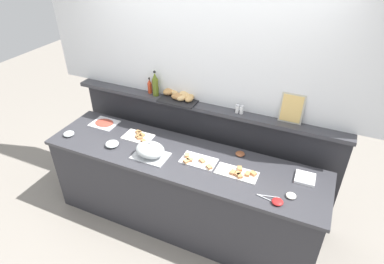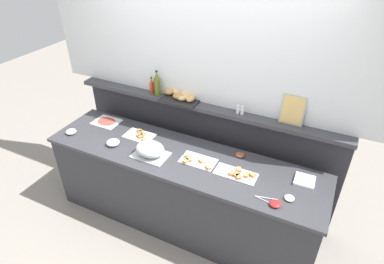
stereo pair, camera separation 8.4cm
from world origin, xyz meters
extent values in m
plane|color=gray|center=(0.00, 0.60, 0.00)|extent=(12.00, 12.00, 0.00)
cube|color=#2D2D33|center=(0.00, 0.00, 0.43)|extent=(2.75, 0.67, 0.87)
cube|color=#38383D|center=(0.00, 0.00, 0.88)|extent=(2.79, 0.71, 0.03)
cube|color=#2D2D33|center=(0.00, 0.54, 0.60)|extent=(2.94, 0.08, 1.20)
cube|color=#38383D|center=(0.00, 0.49, 1.22)|extent=(2.94, 0.22, 0.04)
cube|color=silver|center=(0.00, 0.56, 1.92)|extent=(3.54, 0.08, 1.36)
cube|color=silver|center=(0.19, 0.00, 0.91)|extent=(0.34, 0.20, 0.01)
cube|color=tan|center=(0.32, -0.06, 0.92)|extent=(0.07, 0.07, 0.01)
cube|color=#B24738|center=(0.32, -0.06, 0.92)|extent=(0.07, 0.07, 0.01)
cube|color=tan|center=(0.32, -0.06, 0.93)|extent=(0.07, 0.07, 0.01)
cube|color=tan|center=(0.11, -0.04, 0.92)|extent=(0.06, 0.05, 0.01)
cube|color=#B24738|center=(0.11, -0.04, 0.92)|extent=(0.06, 0.05, 0.01)
cube|color=tan|center=(0.11, -0.04, 0.93)|extent=(0.06, 0.05, 0.01)
cube|color=tan|center=(0.09, -0.07, 0.92)|extent=(0.06, 0.07, 0.01)
cube|color=#B24738|center=(0.09, -0.07, 0.92)|extent=(0.06, 0.07, 0.01)
cube|color=tan|center=(0.09, -0.07, 0.93)|extent=(0.06, 0.07, 0.01)
cube|color=tan|center=(0.06, 0.01, 0.92)|extent=(0.06, 0.07, 0.01)
cube|color=#B24738|center=(0.06, 0.01, 0.92)|extent=(0.06, 0.07, 0.01)
cube|color=tan|center=(0.06, 0.01, 0.93)|extent=(0.06, 0.07, 0.01)
cube|color=tan|center=(0.22, -0.01, 0.92)|extent=(0.07, 0.06, 0.01)
cube|color=#B24738|center=(0.22, -0.01, 0.92)|extent=(0.07, 0.06, 0.01)
cube|color=tan|center=(0.22, -0.01, 0.93)|extent=(0.07, 0.06, 0.01)
cube|color=white|center=(-0.56, 0.11, 0.91)|extent=(0.31, 0.20, 0.01)
cube|color=#AD7A47|center=(-0.58, 0.17, 0.92)|extent=(0.06, 0.05, 0.01)
cube|color=#D1664C|center=(-0.58, 0.17, 0.92)|extent=(0.06, 0.05, 0.01)
cube|color=#AD7A47|center=(-0.58, 0.17, 0.93)|extent=(0.06, 0.05, 0.01)
cube|color=#AD7A47|center=(-0.51, 0.13, 0.92)|extent=(0.05, 0.06, 0.01)
cube|color=#D1664C|center=(-0.51, 0.13, 0.92)|extent=(0.05, 0.06, 0.01)
cube|color=#AD7A47|center=(-0.51, 0.13, 0.93)|extent=(0.05, 0.06, 0.01)
cube|color=#AD7A47|center=(-0.56, 0.15, 0.92)|extent=(0.07, 0.07, 0.01)
cube|color=#D1664C|center=(-0.56, 0.15, 0.92)|extent=(0.07, 0.07, 0.01)
cube|color=#AD7A47|center=(-0.56, 0.15, 0.93)|extent=(0.07, 0.07, 0.01)
cube|color=#AD7A47|center=(-0.44, 0.04, 0.92)|extent=(0.07, 0.06, 0.01)
cube|color=#D1664C|center=(-0.44, 0.04, 0.92)|extent=(0.07, 0.06, 0.01)
cube|color=#AD7A47|center=(-0.44, 0.04, 0.93)|extent=(0.07, 0.06, 0.01)
cube|color=#AD7A47|center=(-0.54, 0.10, 0.92)|extent=(0.06, 0.07, 0.01)
cube|color=#D1664C|center=(-0.54, 0.10, 0.92)|extent=(0.06, 0.07, 0.01)
cube|color=#AD7A47|center=(-0.54, 0.10, 0.93)|extent=(0.06, 0.07, 0.01)
cube|color=#AD7A47|center=(-0.51, 0.08, 0.92)|extent=(0.07, 0.07, 0.01)
cube|color=#D1664C|center=(-0.51, 0.08, 0.92)|extent=(0.07, 0.07, 0.01)
cube|color=#AD7A47|center=(-0.51, 0.08, 0.93)|extent=(0.07, 0.07, 0.01)
cube|color=white|center=(0.57, -0.02, 0.91)|extent=(0.38, 0.17, 0.01)
cube|color=#B7844C|center=(0.71, 0.01, 0.92)|extent=(0.07, 0.06, 0.01)
cube|color=#D1664C|center=(0.71, 0.01, 0.92)|extent=(0.07, 0.06, 0.01)
cube|color=#B7844C|center=(0.71, 0.01, 0.93)|extent=(0.07, 0.06, 0.01)
cube|color=#B7844C|center=(0.58, 0.03, 0.92)|extent=(0.06, 0.07, 0.01)
cube|color=#D1664C|center=(0.58, 0.03, 0.92)|extent=(0.06, 0.07, 0.01)
cube|color=#B7844C|center=(0.58, 0.03, 0.93)|extent=(0.06, 0.07, 0.01)
cube|color=#B7844C|center=(0.54, -0.05, 0.92)|extent=(0.05, 0.06, 0.01)
cube|color=#D1664C|center=(0.54, -0.05, 0.92)|extent=(0.05, 0.06, 0.01)
cube|color=#B7844C|center=(0.54, -0.05, 0.93)|extent=(0.05, 0.06, 0.01)
cube|color=#B7844C|center=(0.67, -0.02, 0.92)|extent=(0.04, 0.06, 0.01)
cube|color=#D1664C|center=(0.67, -0.02, 0.92)|extent=(0.04, 0.06, 0.01)
cube|color=#B7844C|center=(0.67, -0.02, 0.93)|extent=(0.04, 0.06, 0.01)
cube|color=#B7844C|center=(0.59, -0.05, 0.92)|extent=(0.06, 0.07, 0.01)
cube|color=#D1664C|center=(0.59, -0.05, 0.92)|extent=(0.06, 0.07, 0.01)
cube|color=#B7844C|center=(0.59, -0.05, 0.93)|extent=(0.06, 0.07, 0.01)
cube|color=#B7844C|center=(0.61, -0.07, 0.92)|extent=(0.06, 0.07, 0.01)
cube|color=#D1664C|center=(0.61, -0.07, 0.92)|extent=(0.06, 0.07, 0.01)
cube|color=#B7844C|center=(0.61, -0.07, 0.93)|extent=(0.06, 0.07, 0.01)
cube|color=silver|center=(-1.04, 0.18, 0.91)|extent=(0.29, 0.23, 0.01)
ellipsoid|color=#B24738|center=(-1.04, 0.18, 0.92)|extent=(0.21, 0.16, 0.01)
cube|color=#B7BABF|center=(-0.26, -0.12, 0.91)|extent=(0.34, 0.24, 0.01)
ellipsoid|color=silver|center=(-0.26, -0.12, 0.98)|extent=(0.28, 0.23, 0.14)
sphere|color=#B7BABF|center=(-0.26, -0.12, 1.06)|extent=(0.02, 0.02, 0.02)
ellipsoid|color=silver|center=(-0.70, -0.13, 0.93)|extent=(0.13, 0.13, 0.05)
ellipsoid|color=white|center=(-0.70, -0.13, 0.92)|extent=(0.10, 0.10, 0.03)
ellipsoid|color=silver|center=(-1.24, -0.16, 0.92)|extent=(0.11, 0.11, 0.04)
ellipsoid|color=#BF4C3F|center=(-1.24, -0.16, 0.91)|extent=(0.09, 0.09, 0.03)
ellipsoid|color=silver|center=(1.07, -0.12, 0.91)|extent=(0.08, 0.08, 0.03)
ellipsoid|color=brown|center=(0.51, 0.25, 0.92)|extent=(0.09, 0.09, 0.03)
ellipsoid|color=red|center=(0.98, -0.24, 0.92)|extent=(0.09, 0.09, 0.03)
cylinder|color=#B7BABF|center=(0.90, -0.20, 0.91)|extent=(0.18, 0.05, 0.01)
cylinder|color=#B7BABF|center=(0.90, -0.23, 0.91)|extent=(0.18, 0.05, 0.01)
sphere|color=#B7BABF|center=(0.81, -0.22, 0.91)|extent=(0.01, 0.01, 0.01)
cube|color=white|center=(1.14, 0.15, 0.91)|extent=(0.18, 0.18, 0.03)
cylinder|color=#56661E|center=(-0.51, 0.46, 1.33)|extent=(0.06, 0.06, 0.19)
cone|color=#56661E|center=(-0.51, 0.46, 1.46)|extent=(0.05, 0.05, 0.07)
cylinder|color=black|center=(-0.51, 0.46, 1.51)|extent=(0.03, 0.03, 0.02)
cylinder|color=red|center=(-0.60, 0.48, 1.30)|extent=(0.04, 0.04, 0.12)
cone|color=red|center=(-0.60, 0.48, 1.38)|extent=(0.04, 0.04, 0.04)
cylinder|color=black|center=(-0.60, 0.48, 1.41)|extent=(0.02, 0.02, 0.02)
cylinder|color=white|center=(0.39, 0.46, 1.28)|extent=(0.03, 0.03, 0.08)
cylinder|color=#B7BABF|center=(0.39, 0.46, 1.32)|extent=(0.03, 0.03, 0.01)
cylinder|color=white|center=(0.44, 0.46, 1.28)|extent=(0.03, 0.03, 0.08)
cylinder|color=#B7BABF|center=(0.44, 0.46, 1.32)|extent=(0.03, 0.03, 0.01)
cube|color=black|center=(-0.24, 0.46, 1.25)|extent=(0.40, 0.26, 0.02)
ellipsoid|color=tan|center=(-0.20, 0.53, 1.29)|extent=(0.16, 0.17, 0.07)
ellipsoid|color=tan|center=(-0.12, 0.47, 1.28)|extent=(0.10, 0.16, 0.06)
ellipsoid|color=#B7844C|center=(-0.38, 0.50, 1.29)|extent=(0.14, 0.15, 0.07)
ellipsoid|color=#AD7A47|center=(-0.24, 0.44, 1.29)|extent=(0.15, 0.10, 0.06)
ellipsoid|color=tan|center=(-0.17, 0.52, 1.28)|extent=(0.17, 0.16, 0.05)
ellipsoid|color=tan|center=(-0.20, 0.44, 1.28)|extent=(0.12, 0.14, 0.06)
ellipsoid|color=tan|center=(-0.34, 0.53, 1.28)|extent=(0.16, 0.11, 0.06)
cube|color=#B2AD9E|center=(0.89, 0.50, 1.38)|extent=(0.21, 0.05, 0.28)
cube|color=#E0B766|center=(0.89, 0.49, 1.38)|extent=(0.18, 0.04, 0.25)
camera|label=1|loc=(1.13, -2.23, 2.81)|focal=30.40mm
camera|label=2|loc=(1.20, -2.20, 2.81)|focal=30.40mm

